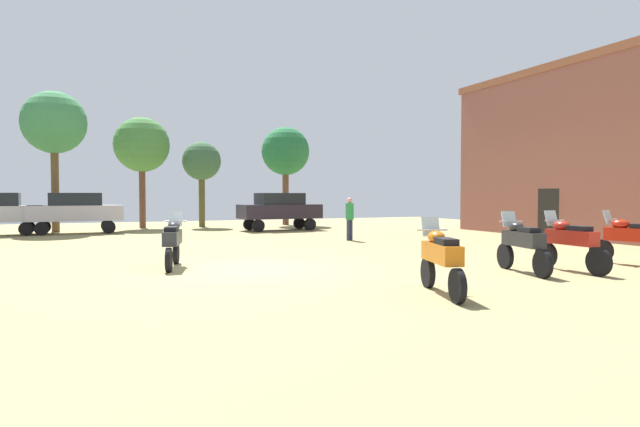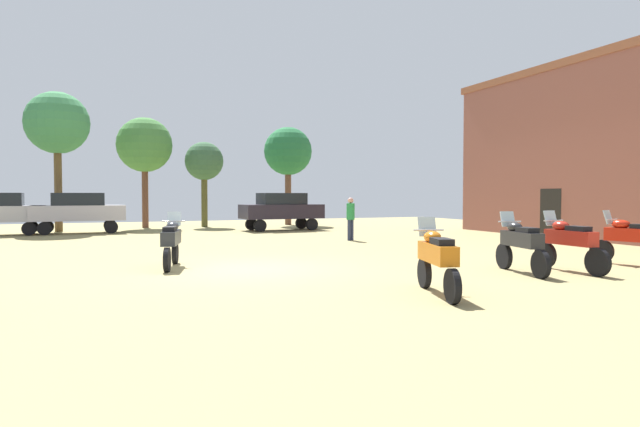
{
  "view_description": "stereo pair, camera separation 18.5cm",
  "coord_description": "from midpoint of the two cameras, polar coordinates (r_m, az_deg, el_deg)",
  "views": [
    {
      "loc": [
        -3.5,
        -13.24,
        1.93
      ],
      "look_at": [
        3.51,
        3.71,
        1.28
      ],
      "focal_mm": 29.93,
      "sensor_mm": 36.0,
      "label": 1
    },
    {
      "loc": [
        -3.33,
        -13.31,
        1.93
      ],
      "look_at": [
        3.51,
        3.71,
        1.28
      ],
      "focal_mm": 29.93,
      "sensor_mm": 36.0,
      "label": 2
    }
  ],
  "objects": [
    {
      "name": "motorcycle_8",
      "position": [
        13.85,
        20.46,
        -2.98
      ],
      "size": [
        0.75,
        2.26,
        1.49
      ],
      "rotation": [
        0.0,
        0.0,
        -0.21
      ],
      "color": "black",
      "rests_on": "ground"
    },
    {
      "name": "tree_3",
      "position": [
        34.03,
        -3.87,
        6.57
      ],
      "size": [
        3.03,
        3.03,
        6.19
      ],
      "color": "brown",
      "rests_on": "ground"
    },
    {
      "name": "motorcycle_6",
      "position": [
        14.45,
        -15.84,
        -2.81
      ],
      "size": [
        0.77,
        2.17,
        1.45
      ],
      "rotation": [
        0.0,
        0.0,
        -0.24
      ],
      "color": "black",
      "rests_on": "ground"
    },
    {
      "name": "motorcycle_3",
      "position": [
        10.41,
        12.32,
        -4.59
      ],
      "size": [
        0.82,
        2.21,
        1.46
      ],
      "rotation": [
        0.0,
        0.0,
        -0.28
      ],
      "color": "black",
      "rests_on": "ground"
    },
    {
      "name": "person_1",
      "position": [
        22.24,
        2.95,
        -0.2
      ],
      "size": [
        0.44,
        0.44,
        1.79
      ],
      "rotation": [
        0.0,
        0.0,
        3.53
      ],
      "color": "#2B324D",
      "rests_on": "ground"
    },
    {
      "name": "tree_2",
      "position": [
        32.43,
        -12.71,
        5.36
      ],
      "size": [
        2.26,
        2.26,
        5.04
      ],
      "color": "#4E4B24",
      "rests_on": "ground"
    },
    {
      "name": "tree_6",
      "position": [
        30.82,
        -26.72,
        8.57
      ],
      "size": [
        3.17,
        3.17,
        7.19
      ],
      "color": "brown",
      "rests_on": "ground"
    },
    {
      "name": "motorcycle_5",
      "position": [
        14.61,
        24.86,
        -2.76
      ],
      "size": [
        0.62,
        2.29,
        1.5
      ],
      "rotation": [
        0.0,
        0.0,
        -0.02
      ],
      "color": "black",
      "rests_on": "ground"
    },
    {
      "name": "ground_plane",
      "position": [
        13.84,
        -8.03,
        -5.97
      ],
      "size": [
        44.0,
        52.0,
        0.02
      ],
      "color": "#948556"
    },
    {
      "name": "car_4",
      "position": [
        28.83,
        -24.82,
        0.36
      ],
      "size": [
        4.34,
        1.9,
        2.0
      ],
      "rotation": [
        0.0,
        0.0,
        1.59
      ],
      "color": "black",
      "rests_on": "ground"
    },
    {
      "name": "motorcycle_7",
      "position": [
        16.7,
        30.06,
        -2.3
      ],
      "size": [
        0.82,
        2.21,
        1.48
      ],
      "rotation": [
        0.0,
        0.0,
        0.28
      ],
      "color": "black",
      "rests_on": "ground"
    },
    {
      "name": "tree_1",
      "position": [
        32.49,
        -18.68,
        6.91
      ],
      "size": [
        3.14,
        3.14,
        6.35
      ],
      "color": "brown",
      "rests_on": "ground"
    },
    {
      "name": "car_2",
      "position": [
        28.63,
        -4.53,
        0.53
      ],
      "size": [
        4.4,
        2.06,
        2.0
      ],
      "rotation": [
        0.0,
        0.0,
        1.63
      ],
      "color": "black",
      "rests_on": "ground"
    }
  ]
}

